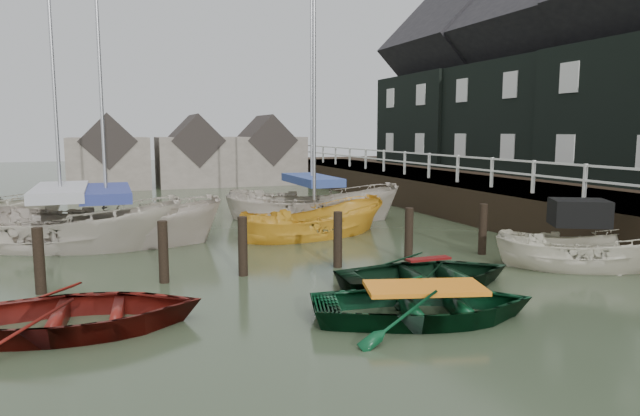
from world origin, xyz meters
name	(u,v)px	position (x,y,z in m)	size (l,w,h in m)	color
ground	(339,307)	(0.00, 0.00, 0.00)	(120.00, 120.00, 0.00)	#313C26
pier	(459,196)	(9.48, 10.00, 0.71)	(3.04, 32.00, 2.70)	black
land_strip	(564,207)	(15.00, 10.00, 0.00)	(14.00, 38.00, 1.50)	black
quay_houses	(596,75)	(14.99, 8.66, 5.68)	(6.52, 28.14, 10.01)	black
mooring_pilings	(247,254)	(-1.11, 3.00, 0.50)	(13.72, 0.22, 1.80)	black
far_sheds	(192,156)	(0.83, 26.00, 1.86)	(14.00, 4.08, 4.39)	#665B51
rowboat_red	(75,331)	(-4.73, 0.29, 0.00)	(3.04, 4.26, 0.88)	#52100B
rowboat_green	(424,319)	(1.15, -1.24, 0.00)	(2.89, 4.05, 0.84)	#083219
rowboat_dkgreen	(428,287)	(2.36, 0.63, 0.00)	(2.84, 3.98, 0.82)	black
motorboat	(582,265)	(6.80, 0.75, 0.10)	(4.43, 3.43, 2.50)	beige
sailboat_a	(64,245)	(-5.39, 8.13, 0.06)	(7.57, 5.17, 12.08)	beige
sailboat_b	(109,242)	(-4.16, 8.07, 0.06)	(7.15, 4.09, 12.39)	#BAAD9F
sailboat_c	(314,235)	(2.14, 7.32, 0.02)	(5.81, 3.32, 9.61)	gold
sailboat_d	(312,218)	(3.20, 10.53, 0.06)	(7.07, 4.79, 11.12)	#B9AD9E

